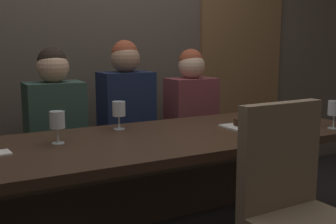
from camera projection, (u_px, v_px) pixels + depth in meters
The scene contains 13 objects.
back_wall_tiled at pixel (99, 8), 3.23m from camera, with size 6.00×0.12×3.00m, color brown.
arched_door at pixel (242, 29), 3.83m from camera, with size 0.90×0.05×2.55m.
dining_table at pixel (175, 150), 2.31m from camera, with size 2.20×0.84×0.74m.
banquette_bench at pixel (127, 185), 2.99m from camera, with size 2.50×0.44×0.45m.
chair_near_side at pixel (297, 202), 1.79m from camera, with size 0.45×0.45×0.98m.
diner_redhead at pixel (55, 111), 2.64m from camera, with size 0.36×0.24×0.76m.
diner_bearded at pixel (126, 101), 2.91m from camera, with size 0.36×0.24×0.81m.
diner_far_end at pixel (191, 101), 3.17m from camera, with size 0.36×0.24×0.74m.
wine_glass_near_left at pixel (119, 110), 2.40m from camera, with size 0.08×0.08×0.16m.
wine_glass_end_right at pixel (335, 109), 2.43m from camera, with size 0.08×0.08×0.16m.
wine_glass_far_right at pixel (57, 121), 2.06m from camera, with size 0.08×0.08×0.16m.
dessert_plate at pixel (241, 125), 2.48m from camera, with size 0.19×0.19×0.05m.
fork_on_table at pixel (260, 125), 2.53m from camera, with size 0.02×0.17×0.01m, color silver.
Camera 1 is at (-1.11, -1.95, 1.24)m, focal length 44.57 mm.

